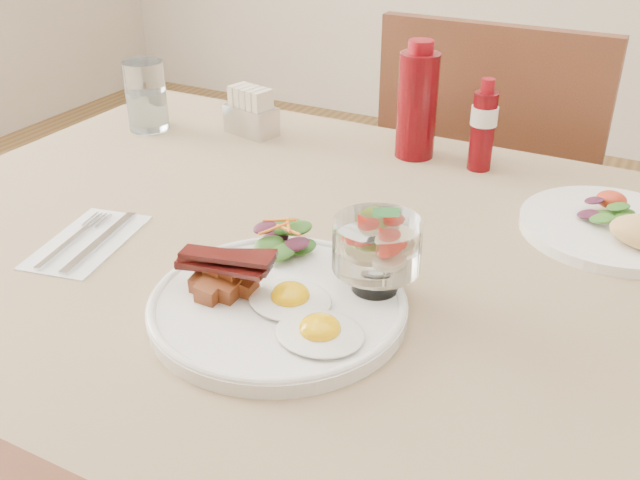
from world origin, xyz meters
TOP-DOWN VIEW (x-y plane):
  - table at (0.00, 0.00)m, footprint 1.33×0.88m
  - chair_far at (0.00, 0.66)m, footprint 0.42×0.42m
  - main_plate at (-0.03, -0.15)m, footprint 0.28×0.28m
  - fried_eggs at (0.01, -0.17)m, footprint 0.15×0.12m
  - bacon_potato_pile at (-0.09, -0.17)m, footprint 0.12×0.07m
  - side_salad at (-0.07, -0.06)m, footprint 0.08×0.07m
  - fruit_cup at (0.05, -0.08)m, footprint 0.10×0.10m
  - second_plate at (0.28, 0.20)m, footprint 0.24×0.23m
  - ketchup_bottle at (-0.06, 0.34)m, footprint 0.08×0.08m
  - hot_sauce_bottle at (0.05, 0.34)m, footprint 0.05×0.05m
  - sugar_caddy at (-0.35, 0.30)m, footprint 0.10×0.07m
  - water_glass at (-0.53, 0.24)m, footprint 0.07×0.07m
  - napkin_cutlery at (-0.33, -0.13)m, footprint 0.13×0.19m

SIDE VIEW (x-z plane):
  - chair_far at x=0.00m, z-range 0.06..0.99m
  - table at x=0.00m, z-range 0.29..1.04m
  - napkin_cutlery at x=-0.33m, z-range 0.75..0.76m
  - main_plate at x=-0.03m, z-range 0.75..0.77m
  - second_plate at x=0.28m, z-range 0.74..0.80m
  - fried_eggs at x=0.01m, z-range 0.76..0.79m
  - side_salad at x=-0.07m, z-range 0.76..0.81m
  - sugar_caddy at x=-0.35m, z-range 0.75..0.83m
  - bacon_potato_pile at x=-0.09m, z-range 0.77..0.82m
  - water_glass at x=-0.53m, z-range 0.74..0.87m
  - hot_sauce_bottle at x=0.05m, z-range 0.75..0.89m
  - fruit_cup at x=0.05m, z-range 0.77..0.87m
  - ketchup_bottle at x=-0.06m, z-range 0.75..0.93m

